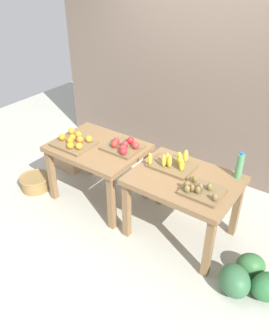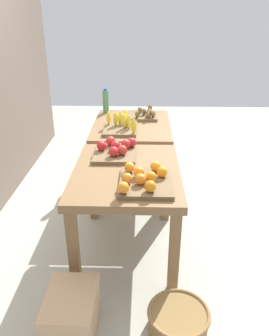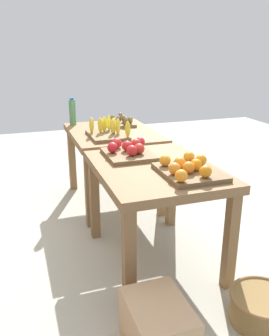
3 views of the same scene
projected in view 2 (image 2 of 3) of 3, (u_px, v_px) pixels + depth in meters
name	position (u px, v px, depth m)	size (l,w,h in m)	color
ground_plane	(130.00, 212.00, 3.34)	(8.00, 8.00, 0.00)	#AEAFA0
display_table_left	(127.00, 182.00, 2.56)	(1.04, 0.80, 0.73)	brown
display_table_right	(132.00, 133.00, 3.57)	(1.04, 0.80, 0.73)	brown
orange_bin	(144.00, 179.00, 2.29)	(0.44, 0.37, 0.11)	brown
apple_bin	(116.00, 150.00, 2.76)	(0.40, 0.36, 0.11)	brown
banana_crate	(121.00, 125.00, 3.33)	(0.44, 0.33, 0.17)	brown
kiwi_bin	(144.00, 115.00, 3.72)	(0.36, 0.32, 0.10)	brown
water_bottle	(106.00, 101.00, 3.85)	(0.07, 0.07, 0.28)	#4C8C59
watermelon_pile	(153.00, 147.00, 4.55)	(0.68, 0.65, 0.27)	#2B6736
wicker_basket	(178.00, 322.00, 2.05)	(0.38, 0.38, 0.18)	olive
cardboard_produce_box	(72.00, 314.00, 2.04)	(0.40, 0.30, 0.29)	tan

